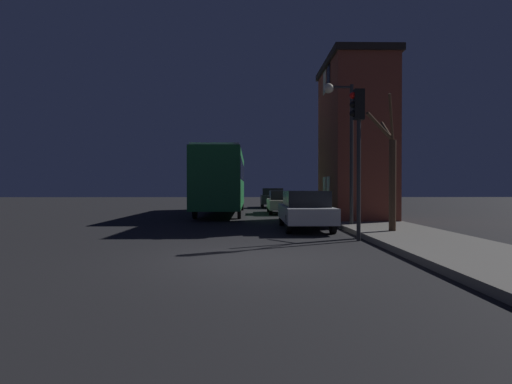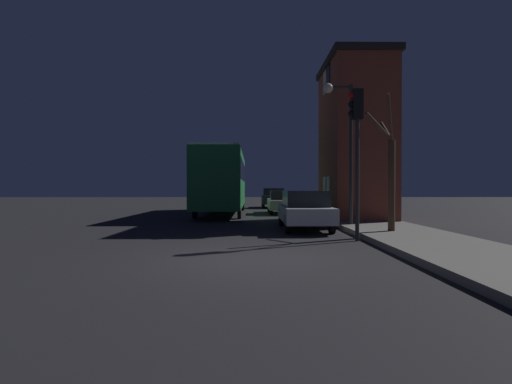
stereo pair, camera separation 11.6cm
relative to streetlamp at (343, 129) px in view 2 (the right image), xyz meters
name	(u,v)px [view 2 (the right image)]	position (x,y,z in m)	size (l,w,h in m)	color
ground_plane	(248,259)	(-3.61, -6.61, -3.87)	(120.00, 120.00, 0.00)	black
sidewalk	(470,255)	(1.36, -6.61, -3.78)	(3.00, 60.00, 0.17)	#605E59
brick_building	(355,139)	(1.41, 3.63, 0.07)	(2.94, 5.06, 7.49)	brown
streetlamp	(343,129)	(0.00, 0.00, 0.00)	(1.16, 0.39, 5.48)	#28282B
traffic_light	(356,133)	(-0.42, -3.66, -0.64)	(0.43, 0.24, 4.51)	#28282B
bare_tree	(390,173)	(1.01, -2.41, -1.79)	(1.18, 2.31, 4.33)	#473323
bus	(223,178)	(-5.32, 8.82, -1.66)	(2.48, 11.76, 3.71)	#1E6B33
car_near_lane	(304,209)	(-1.54, -0.33, -3.09)	(1.71, 4.64, 1.48)	#B7BABF
car_mid_lane	(283,202)	(-1.60, 9.14, -3.13)	(1.82, 4.36, 1.41)	beige
car_far_lane	(273,198)	(-1.85, 16.45, -3.05)	(1.79, 3.96, 1.56)	black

